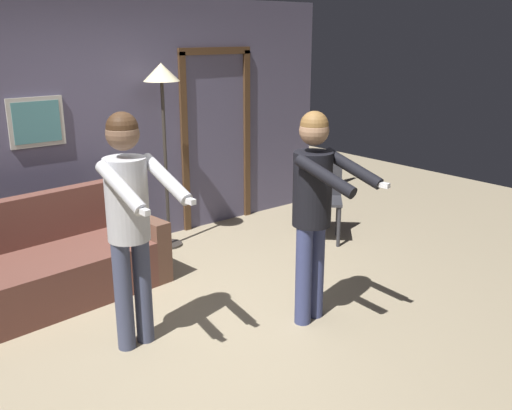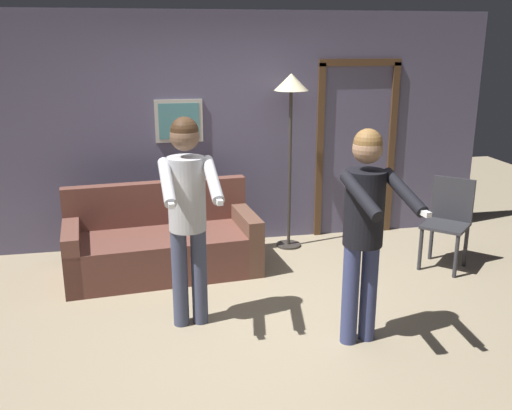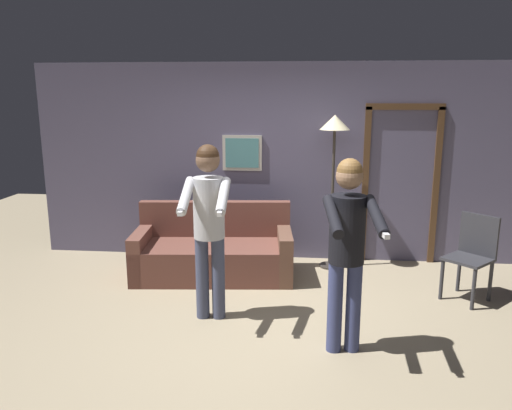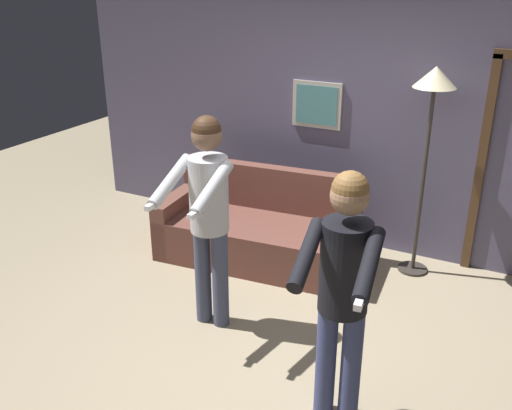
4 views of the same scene
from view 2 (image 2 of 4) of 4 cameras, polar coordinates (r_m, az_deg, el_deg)
name	(u,v)px [view 2 (image 2 of 4)]	position (r m, az deg, el deg)	size (l,w,h in m)	color
ground_plane	(253,326)	(4.86, -0.33, -12.04)	(12.00, 12.00, 0.00)	gray
back_wall_assembly	(218,131)	(6.48, -3.81, 7.39)	(6.40, 0.10, 2.60)	#544F69
couch	(162,246)	(5.89, -9.36, -4.02)	(1.97, 1.02, 0.87)	brown
torchiere_lamp	(291,101)	(6.22, 3.51, 10.39)	(0.37, 0.37, 1.95)	#332D28
person_standing_left	(187,203)	(4.52, -6.89, 0.18)	(0.45, 0.72, 1.74)	#404560
person_standing_right	(365,218)	(4.31, 10.85, -1.31)	(0.49, 0.68, 1.69)	#383F6D
dining_chair_distant	(448,218)	(6.20, 18.69, -1.20)	(0.59, 0.59, 0.93)	#2D2D33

